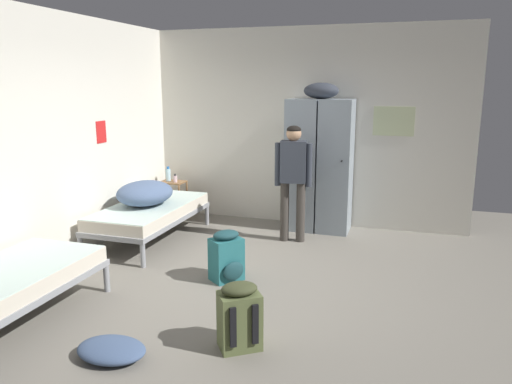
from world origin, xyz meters
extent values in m
plane|color=slate|center=(0.00, 0.00, 0.00)|extent=(8.14, 8.14, 0.00)
cube|color=silver|center=(0.00, 2.57, 1.43)|extent=(4.70, 0.06, 2.85)
cube|color=silver|center=(-2.32, 0.00, 1.43)|extent=(0.06, 5.09, 2.85)
cube|color=beige|center=(1.25, 2.54, 1.55)|extent=(0.55, 0.01, 0.40)
cube|color=red|center=(-2.29, 0.89, 1.45)|extent=(0.01, 0.20, 0.28)
cube|color=#8C99A3|center=(0.06, 2.26, 0.93)|extent=(0.44, 0.52, 1.85)
cylinder|color=black|center=(0.18, 1.99, 1.05)|extent=(0.02, 0.03, 0.02)
cube|color=#8C99A3|center=(0.52, 2.26, 0.93)|extent=(0.44, 0.52, 1.85)
cylinder|color=black|center=(0.64, 1.99, 1.05)|extent=(0.02, 0.03, 0.02)
ellipsoid|color=#333842|center=(0.29, 2.26, 1.96)|extent=(0.48, 0.36, 0.22)
cylinder|color=brown|center=(-2.17, 2.08, 0.28)|extent=(0.03, 0.03, 0.55)
cylinder|color=brown|center=(-1.82, 2.08, 0.28)|extent=(0.03, 0.03, 0.55)
cylinder|color=brown|center=(-2.17, 2.35, 0.28)|extent=(0.03, 0.03, 0.55)
cylinder|color=brown|center=(-1.82, 2.35, 0.28)|extent=(0.03, 0.03, 0.55)
cube|color=brown|center=(-1.99, 2.22, 0.19)|extent=(0.38, 0.30, 0.02)
cube|color=brown|center=(-1.99, 2.22, 0.56)|extent=(0.38, 0.30, 0.02)
cylinder|color=gray|center=(-2.16, -0.56, 0.14)|extent=(0.06, 0.06, 0.28)
cylinder|color=gray|center=(-1.32, -0.56, 0.14)|extent=(0.06, 0.06, 0.28)
cube|color=gray|center=(-1.74, -1.48, 0.31)|extent=(0.90, 1.90, 0.06)
cylinder|color=gray|center=(-2.16, 0.15, 0.14)|extent=(0.06, 0.06, 0.28)
cylinder|color=gray|center=(-1.32, 0.15, 0.14)|extent=(0.06, 0.06, 0.28)
cylinder|color=gray|center=(-2.16, 1.99, 0.14)|extent=(0.06, 0.06, 0.28)
cylinder|color=gray|center=(-1.32, 1.99, 0.14)|extent=(0.06, 0.06, 0.28)
cube|color=gray|center=(-1.74, 1.07, 0.31)|extent=(0.90, 1.90, 0.06)
cube|color=beige|center=(-1.74, 1.07, 0.41)|extent=(0.87, 1.84, 0.14)
cube|color=silver|center=(-1.74, 1.07, 0.49)|extent=(0.86, 1.82, 0.01)
ellipsoid|color=slate|center=(-1.79, 1.05, 0.65)|extent=(0.70, 0.83, 0.31)
cylinder|color=#3D3833|center=(0.18, 1.64, 0.40)|extent=(0.12, 0.12, 0.80)
cylinder|color=#3D3833|center=(-0.04, 1.61, 0.40)|extent=(0.12, 0.12, 0.80)
cube|color=#333842|center=(0.07, 1.62, 1.07)|extent=(0.35, 0.24, 0.54)
cylinder|color=#333842|center=(0.27, 1.65, 1.03)|extent=(0.08, 0.08, 0.56)
cylinder|color=#333842|center=(-0.13, 1.59, 1.03)|extent=(0.08, 0.08, 0.56)
sphere|color=tan|center=(0.07, 1.62, 1.43)|extent=(0.19, 0.19, 0.19)
ellipsoid|color=black|center=(0.07, 1.62, 1.48)|extent=(0.18, 0.18, 0.11)
cylinder|color=#B2DBEA|center=(-2.07, 2.24, 0.67)|extent=(0.08, 0.08, 0.19)
cylinder|color=#2666B2|center=(-2.07, 2.24, 0.78)|extent=(0.04, 0.04, 0.04)
cylinder|color=beige|center=(-1.92, 2.18, 0.62)|extent=(0.06, 0.06, 0.10)
cylinder|color=black|center=(-1.92, 2.18, 0.69)|extent=(0.03, 0.03, 0.03)
cube|color=#566038|center=(0.32, -1.17, 0.23)|extent=(0.40, 0.38, 0.46)
ellipsoid|color=#383D23|center=(0.23, -1.05, 0.15)|extent=(0.24, 0.20, 0.20)
ellipsoid|color=#383D23|center=(0.32, -1.17, 0.50)|extent=(0.36, 0.34, 0.10)
cube|color=black|center=(0.47, -1.23, 0.25)|extent=(0.05, 0.05, 0.32)
cube|color=black|center=(0.33, -1.33, 0.25)|extent=(0.05, 0.05, 0.32)
cube|color=#23666B|center=(-0.28, 0.10, 0.23)|extent=(0.39, 0.40, 0.46)
ellipsoid|color=#193D42|center=(-0.16, 0.00, 0.15)|extent=(0.21, 0.24, 0.20)
ellipsoid|color=#193D42|center=(-0.28, 0.10, 0.50)|extent=(0.35, 0.36, 0.10)
cube|color=black|center=(-0.44, 0.11, 0.25)|extent=(0.05, 0.05, 0.32)
cube|color=black|center=(-0.33, 0.25, 0.25)|extent=(0.05, 0.05, 0.32)
ellipsoid|color=#42567A|center=(-0.57, -1.61, 0.07)|extent=(0.55, 0.40, 0.13)
camera|label=1|loc=(1.54, -4.54, 2.06)|focal=34.70mm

